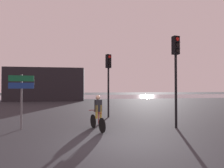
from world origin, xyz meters
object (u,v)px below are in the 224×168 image
Objects in this scene: traffic_light_center at (108,73)px; cyclist at (98,113)px; direction_sign_post at (21,91)px; traffic_light_near_right at (176,64)px; distant_building at (47,84)px.

cyclist is (-0.91, -3.46, -2.10)m from traffic_light_center.
cyclist is at bearing 158.43° from direction_sign_post.
traffic_light_center is 5.37m from direction_sign_post.
traffic_light_near_right reaches higher than direction_sign_post.
distant_building is 2.44× the size of traffic_light_near_right.
direction_sign_post is at bearing 3.72° from traffic_light_center.
direction_sign_post is at bearing -18.15° from traffic_light_near_right.
distant_building is 18.90m from direction_sign_post.
distant_building reaches higher than cyclist.
distant_building is 2.63× the size of traffic_light_center.
traffic_light_near_right is 1.08× the size of traffic_light_center.
traffic_light_near_right is at bearing -61.88° from distant_building.
traffic_light_near_right is 7.58m from direction_sign_post.
distant_building is at bearing -91.03° from direction_sign_post.
traffic_light_center reaches higher than direction_sign_post.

